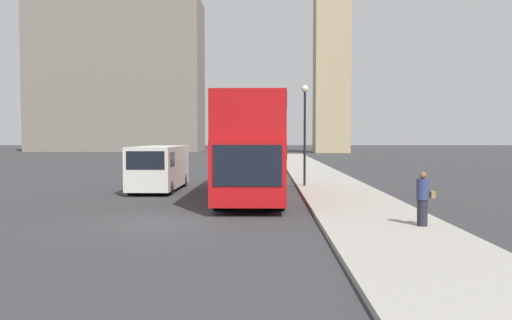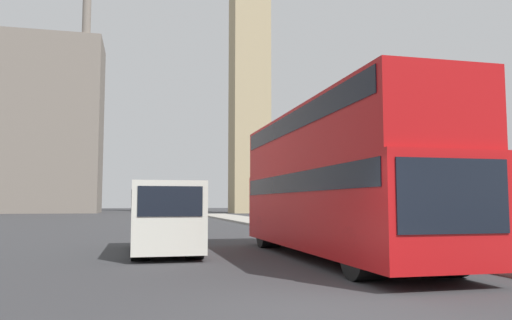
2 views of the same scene
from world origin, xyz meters
name	(u,v)px [view 1 (image 1 of 2)]	position (x,y,z in m)	size (l,w,h in m)	color
ground_plane	(158,222)	(0.00, 0.00, 0.00)	(300.00, 300.00, 0.00)	#333335
sidewalk_strip	(377,220)	(6.87, 0.00, 0.07)	(3.74, 120.00, 0.15)	#9E998E
building_block_distant	(117,76)	(-24.64, 77.91, 14.06)	(31.52, 10.89, 34.22)	slate
red_double_decker_bus	(252,143)	(2.78, 6.42, 2.40)	(2.64, 11.21, 4.28)	#B71114
white_van	(159,167)	(-1.94, 9.08, 1.19)	(2.04, 5.78, 2.21)	silver
pedestrian	(423,199)	(7.84, -1.40, 0.92)	(0.50, 0.34, 1.54)	#23232D
street_lamp	(305,119)	(5.38, 10.30, 3.60)	(0.36, 0.36, 5.18)	black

